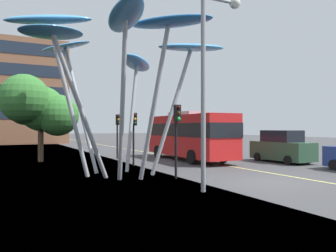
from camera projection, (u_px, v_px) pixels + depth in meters
ground at (256, 184)px, 14.61m from camera, size 120.00×240.00×0.10m
red_bus at (189, 134)px, 24.84m from camera, size 2.89×9.72×3.54m
leaf_sculpture at (115, 46)px, 16.59m from camera, size 10.91×11.47×8.07m
traffic_light_kerb_near at (177, 125)px, 15.71m from camera, size 0.28×0.42×3.47m
traffic_light_kerb_far at (134, 127)px, 20.98m from camera, size 0.28×0.42×3.32m
traffic_light_island_mid at (118, 127)px, 25.81m from camera, size 0.28×0.42×3.40m
car_parked_mid at (282, 147)px, 23.24m from camera, size 2.01×4.54×2.21m
street_lamp at (212, 64)px, 12.78m from camera, size 1.79×0.44×7.54m
tree_pavement_near at (37, 107)px, 23.36m from camera, size 5.29×4.48×6.00m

